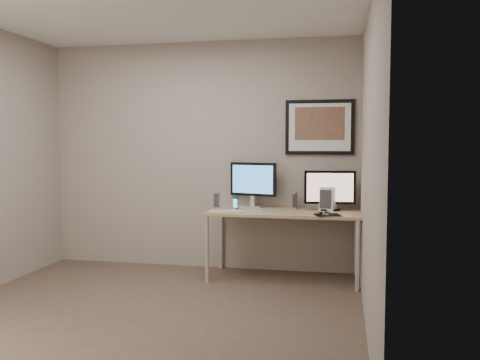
{
  "coord_description": "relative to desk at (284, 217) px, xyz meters",
  "views": [
    {
      "loc": [
        1.61,
        -3.97,
        1.45
      ],
      "look_at": [
        0.58,
        1.1,
        1.07
      ],
      "focal_mm": 38.0,
      "sensor_mm": 36.0,
      "label": 1
    }
  ],
  "objects": [
    {
      "name": "phone_dock",
      "position": [
        -0.51,
        -0.05,
        0.13
      ],
      "size": [
        0.08,
        0.08,
        0.14
      ],
      "primitive_type": "cube",
      "rotation": [
        0.0,
        0.0,
        -0.26
      ],
      "color": "black",
      "rests_on": "desk"
    },
    {
      "name": "mousepad",
      "position": [
        0.47,
        -0.23,
        0.07
      ],
      "size": [
        0.3,
        0.28,
        0.0
      ],
      "primitive_type": "cube",
      "rotation": [
        0.0,
        0.0,
        0.27
      ],
      "color": "black",
      "rests_on": "desk"
    },
    {
      "name": "fan_unit",
      "position": [
        0.45,
        0.13,
        0.19
      ],
      "size": [
        0.2,
        0.17,
        0.25
      ],
      "primitive_type": "cube",
      "rotation": [
        0.0,
        0.0,
        -0.35
      ],
      "color": "silver",
      "rests_on": "desk"
    },
    {
      "name": "remote",
      "position": [
        0.37,
        -0.2,
        0.08
      ],
      "size": [
        0.08,
        0.17,
        0.02
      ],
      "primitive_type": "cube",
      "rotation": [
        0.0,
        0.0,
        -0.23
      ],
      "color": "black",
      "rests_on": "desk"
    },
    {
      "name": "speaker_left",
      "position": [
        -0.75,
        0.09,
        0.15
      ],
      "size": [
        0.08,
        0.08,
        0.18
      ],
      "primitive_type": "cylinder",
      "rotation": [
        0.0,
        0.0,
        0.07
      ],
      "color": "#BBBBC0",
      "rests_on": "desk"
    },
    {
      "name": "floor",
      "position": [
        -1.0,
        -1.35,
        -0.66
      ],
      "size": [
        3.6,
        3.6,
        0.0
      ],
      "primitive_type": "plane",
      "color": "#503B32",
      "rests_on": "ground"
    },
    {
      "name": "keyboard",
      "position": [
        -0.56,
        -0.21,
        0.07
      ],
      "size": [
        0.41,
        0.18,
        0.01
      ],
      "primitive_type": "cube",
      "rotation": [
        0.0,
        0.0,
        0.2
      ],
      "color": "#B9BABE",
      "rests_on": "desk"
    },
    {
      "name": "room",
      "position": [
        -1.0,
        -0.9,
        0.98
      ],
      "size": [
        3.6,
        3.6,
        3.6
      ],
      "color": "white",
      "rests_on": "ground"
    },
    {
      "name": "monitor_large",
      "position": [
        -0.38,
        0.25,
        0.34
      ],
      "size": [
        0.54,
        0.24,
        0.5
      ],
      "rotation": [
        0.0,
        0.0,
        -0.26
      ],
      "color": "#BBBBC0",
      "rests_on": "desk"
    },
    {
      "name": "mouse",
      "position": [
        0.45,
        -0.21,
        0.09
      ],
      "size": [
        0.07,
        0.11,
        0.03
      ],
      "primitive_type": "ellipsoid",
      "rotation": [
        0.0,
        0.0,
        -0.22
      ],
      "color": "black",
      "rests_on": "mousepad"
    },
    {
      "name": "desk",
      "position": [
        0.0,
        0.0,
        0.0
      ],
      "size": [
        1.6,
        0.7,
        0.73
      ],
      "color": "#9E774C",
      "rests_on": "floor"
    },
    {
      "name": "speaker_right",
      "position": [
        0.09,
        0.23,
        0.15
      ],
      "size": [
        0.09,
        0.09,
        0.18
      ],
      "primitive_type": "cylinder",
      "rotation": [
        0.0,
        0.0,
        0.27
      ],
      "color": "#BBBBC0",
      "rests_on": "desk"
    },
    {
      "name": "framed_art",
      "position": [
        0.35,
        0.33,
        0.96
      ],
      "size": [
        0.75,
        0.04,
        0.6
      ],
      "color": "black",
      "rests_on": "room"
    },
    {
      "name": "monitor_tv",
      "position": [
        0.47,
        0.13,
        0.29
      ],
      "size": [
        0.54,
        0.15,
        0.43
      ],
      "rotation": [
        0.0,
        0.0,
        0.13
      ],
      "color": "black",
      "rests_on": "desk"
    }
  ]
}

